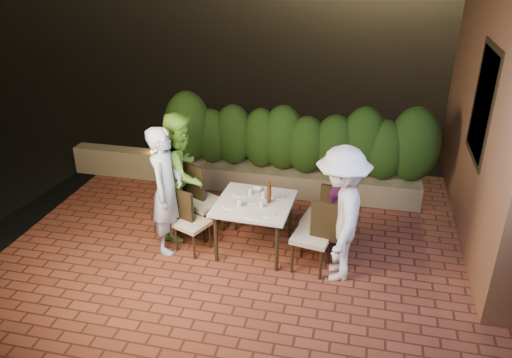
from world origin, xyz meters
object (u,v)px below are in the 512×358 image
(dining_table, at_px, (254,226))
(diner_blue, at_px, (166,190))
(chair_right_back, at_px, (321,218))
(diner_green, at_px, (182,174))
(beer_bottle, at_px, (269,192))
(chair_left_front, at_px, (192,223))
(chair_right_front, at_px, (312,235))
(bowl, at_px, (256,190))
(diner_white, at_px, (341,215))
(diner_purple, at_px, (342,202))
(chair_left_back, at_px, (203,201))
(parapet_lamp, at_px, (153,149))

(dining_table, relative_size, diner_blue, 0.56)
(dining_table, distance_m, chair_right_back, 0.92)
(diner_blue, distance_m, diner_green, 0.51)
(beer_bottle, xyz_separation_m, chair_left_front, (-1.03, -0.25, -0.47))
(diner_blue, bearing_deg, chair_right_front, -92.49)
(diner_green, bearing_deg, bowl, -91.39)
(diner_blue, bearing_deg, diner_green, -4.37)
(chair_left_front, bearing_deg, dining_table, 36.32)
(chair_left_front, relative_size, chair_right_front, 0.87)
(chair_right_back, distance_m, diner_white, 0.72)
(diner_purple, bearing_deg, chair_left_back, -68.56)
(bowl, xyz_separation_m, diner_purple, (1.21, -0.04, -0.02))
(dining_table, bearing_deg, chair_left_front, -165.94)
(bowl, height_order, chair_right_back, chair_right_back)
(chair_right_front, height_order, diner_green, diner_green)
(dining_table, relative_size, bowl, 6.28)
(parapet_lamp, bearing_deg, chair_left_front, -54.78)
(diner_blue, height_order, diner_white, diner_blue)
(chair_right_back, bearing_deg, dining_table, 23.69)
(beer_bottle, relative_size, diner_green, 0.17)
(chair_left_back, height_order, parapet_lamp, chair_left_back)
(chair_right_front, distance_m, diner_purple, 0.68)
(diner_purple, bearing_deg, diner_blue, -56.11)
(dining_table, bearing_deg, diner_blue, -169.09)
(chair_right_front, xyz_separation_m, diner_white, (0.35, -0.07, 0.39))
(chair_right_front, distance_m, diner_white, 0.53)
(dining_table, bearing_deg, parapet_lamp, 140.74)
(bowl, bearing_deg, diner_blue, -153.99)
(chair_left_front, height_order, diner_green, diner_green)
(dining_table, distance_m, parapet_lamp, 2.99)
(chair_left_back, relative_size, diner_green, 0.56)
(dining_table, xyz_separation_m, diner_purple, (1.15, 0.27, 0.38))
(dining_table, xyz_separation_m, parapet_lamp, (-2.31, 1.89, 0.20))
(parapet_lamp, bearing_deg, chair_left_back, -47.40)
(dining_table, xyz_separation_m, diner_blue, (-1.17, -0.22, 0.53))
(bowl, xyz_separation_m, chair_left_front, (-0.78, -0.53, -0.33))
(chair_left_back, distance_m, chair_right_front, 1.75)
(diner_blue, bearing_deg, diner_purple, -79.14)
(chair_left_front, relative_size, diner_blue, 0.49)
(diner_white, relative_size, diner_purple, 1.19)
(diner_white, distance_m, diner_purple, 0.63)
(beer_bottle, height_order, chair_left_front, beer_bottle)
(chair_left_front, distance_m, chair_right_front, 1.66)
(beer_bottle, bearing_deg, chair_left_front, -166.53)
(diner_blue, bearing_deg, beer_bottle, -80.35)
(chair_right_front, relative_size, diner_blue, 0.56)
(diner_blue, relative_size, parapet_lamp, 12.91)
(chair_left_back, relative_size, diner_purple, 0.69)
(chair_left_front, xyz_separation_m, diner_blue, (-0.33, -0.02, 0.46))
(beer_bottle, bearing_deg, diner_white, -21.02)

